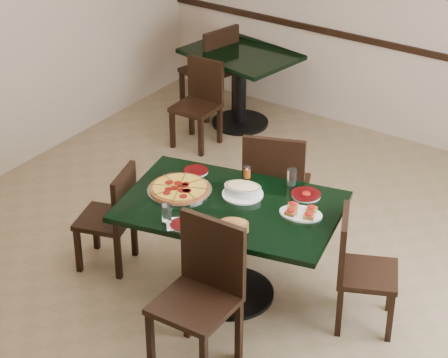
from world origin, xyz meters
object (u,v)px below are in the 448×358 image
Objects in this scene: back_table at (241,74)px; back_chair_left at (214,66)px; bread_basket at (234,225)px; main_table at (231,227)px; chair_far at (275,183)px; pepperoni_pizza at (180,188)px; lasagna_casserole at (243,189)px; chair_right at (357,265)px; bruschetta_platter at (301,212)px; back_chair_near at (200,99)px; chair_near at (203,286)px; chair_left at (113,214)px.

back_chair_left is at bearing -177.49° from back_table.
bread_basket is at bearing 51.08° from back_chair_left.
chair_far is at bearing 83.57° from main_table.
back_chair_left is at bearing 120.02° from pepperoni_pizza.
bread_basket is (0.20, -0.40, -0.01)m from lasagna_casserole.
back_chair_left is 4.01× the size of bread_basket.
chair_right is 2.58× the size of bruschetta_platter.
back_chair_near is 2.74m from bread_basket.
lasagna_casserole is (-0.22, 0.78, 0.24)m from chair_near.
bruschetta_platter reaches higher than chair_left.
chair_left is 2.47× the size of bruschetta_platter.
bruschetta_platter is (0.84, 0.19, 0.01)m from pepperoni_pizza.
back_table is 3.87× the size of lasagna_casserole.
main_table is 0.93m from chair_left.
back_table is at bearing -71.49° from chair_far.
main_table is 2.01× the size of chair_left.
chair_far is 1.05m from chair_right.
main_table is 3.61× the size of pepperoni_pizza.
chair_far is at bearing 67.65° from pepperoni_pizza.
back_table is 3.11m from bread_basket.
lasagna_casserole reaches higher than main_table.
chair_near is at bearing -44.00° from pepperoni_pizza.
chair_near is 1.23× the size of chair_left.
pepperoni_pizza is at bearing -170.70° from lasagna_casserole.
back_table is at bearing 78.27° from back_chair_near.
back_chair_left is (-2.66, 2.19, 0.05)m from chair_right.
bread_basket is 0.71× the size of bruschetta_platter.
back_table is 2.94m from bruschetta_platter.
chair_left reaches higher than back_table.
chair_right is 1.03× the size of back_chair_near.
chair_near reaches higher than chair_right.
lasagna_casserole is (0.08, -0.57, 0.25)m from chair_far.
back_table is 1.40× the size of back_chair_near.
chair_near is at bearing 119.43° from chair_right.
bread_basket is (1.66, -2.62, 0.26)m from back_table.
pepperoni_pizza is at bearing -178.68° from bruschetta_platter.
lasagna_casserole is (0.91, 0.31, 0.35)m from chair_left.
chair_near reaches higher than chair_left.
main_table is 4.95× the size of bruschetta_platter.
chair_left is at bearing 24.94° from chair_far.
chair_right is (0.93, -0.49, -0.09)m from chair_far.
chair_right is 0.92m from lasagna_casserole.
pepperoni_pizza is 1.37× the size of bruschetta_platter.
lasagna_casserole is (0.39, 0.19, 0.03)m from pepperoni_pizza.
chair_right is 0.51m from bruschetta_platter.
chair_left is 0.62m from pepperoni_pizza.
back_table is at bearing 113.99° from pepperoni_pizza.
chair_left reaches higher than pepperoni_pizza.
back_table is (-1.46, 2.36, -0.04)m from main_table.
bruschetta_platter is at bearing 76.30° from chair_right.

